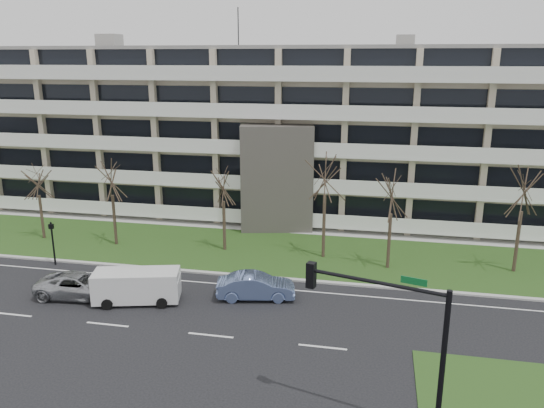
% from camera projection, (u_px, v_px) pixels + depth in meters
% --- Properties ---
extents(ground, '(160.00, 160.00, 0.00)m').
position_uv_depth(ground, '(211.00, 335.00, 28.32)').
color(ground, black).
rests_on(ground, ground).
extents(grass_verge, '(90.00, 10.00, 0.06)m').
position_uv_depth(grass_verge, '(263.00, 251.00, 40.59)').
color(grass_verge, '#2C4A18').
rests_on(grass_verge, ground).
extents(curb, '(90.00, 0.35, 0.12)m').
position_uv_depth(curb, '(247.00, 276.00, 35.86)').
color(curb, '#B2B2AD').
rests_on(curb, ground).
extents(sidewalk, '(90.00, 2.00, 0.08)m').
position_uv_depth(sidewalk, '(277.00, 229.00, 45.78)').
color(sidewalk, '#B2B2AD').
rests_on(sidewalk, ground).
extents(grass_median, '(7.00, 5.00, 0.06)m').
position_uv_depth(grass_median, '(496.00, 388.00, 23.75)').
color(grass_median, '#2C4A18').
rests_on(grass_median, ground).
extents(lane_edge_line, '(90.00, 0.12, 0.01)m').
position_uv_depth(lane_edge_line, '(241.00, 286.00, 34.46)').
color(lane_edge_line, white).
rests_on(lane_edge_line, ground).
extents(apartment_building, '(60.50, 15.10, 18.75)m').
position_uv_depth(apartment_building, '(290.00, 131.00, 50.19)').
color(apartment_building, '#BDAC93').
rests_on(apartment_building, ground).
extents(silver_pickup, '(5.55, 2.87, 1.49)m').
position_uv_depth(silver_pickup, '(81.00, 285.00, 32.71)').
color(silver_pickup, '#A8AAAF').
rests_on(silver_pickup, ground).
extents(blue_sedan, '(5.01, 2.58, 1.57)m').
position_uv_depth(blue_sedan, '(256.00, 286.00, 32.50)').
color(blue_sedan, '#6C82BC').
rests_on(blue_sedan, ground).
extents(white_van, '(5.39, 3.08, 1.97)m').
position_uv_depth(white_van, '(138.00, 284.00, 31.91)').
color(white_van, silver).
rests_on(white_van, ground).
extents(traffic_signal, '(5.54, 1.79, 6.61)m').
position_uv_depth(traffic_signal, '(394.00, 332.00, 20.15)').
color(traffic_signal, black).
rests_on(traffic_signal, ground).
extents(pedestrian_signal, '(0.33, 0.27, 3.20)m').
position_uv_depth(pedestrian_signal, '(52.00, 238.00, 37.42)').
color(pedestrian_signal, black).
rests_on(pedestrian_signal, ground).
extents(tree_1, '(3.26, 3.26, 6.52)m').
position_uv_depth(tree_1, '(37.00, 178.00, 42.09)').
color(tree_1, '#382B21').
rests_on(tree_1, ground).
extents(tree_2, '(3.62, 3.62, 7.24)m').
position_uv_depth(tree_2, '(111.00, 175.00, 40.51)').
color(tree_2, '#382B21').
rests_on(tree_2, ground).
extents(tree_3, '(3.49, 3.49, 6.97)m').
position_uv_depth(tree_3, '(223.00, 182.00, 39.39)').
color(tree_3, '#382B21').
rests_on(tree_3, ground).
extents(tree_4, '(4.27, 4.27, 8.54)m').
position_uv_depth(tree_4, '(325.00, 170.00, 37.59)').
color(tree_4, '#382B21').
rests_on(tree_4, ground).
extents(tree_5, '(3.58, 3.58, 7.16)m').
position_uv_depth(tree_5, '(392.00, 192.00, 35.85)').
color(tree_5, '#382B21').
rests_on(tree_5, ground).
extents(tree_6, '(3.90, 3.90, 7.80)m').
position_uv_depth(tree_6, '(524.00, 187.00, 35.07)').
color(tree_6, '#382B21').
rests_on(tree_6, ground).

